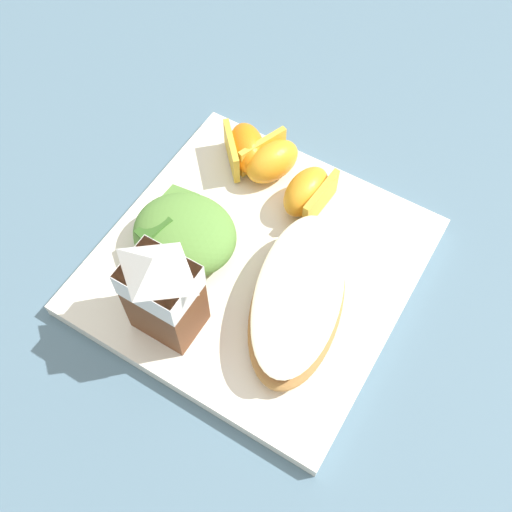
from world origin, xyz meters
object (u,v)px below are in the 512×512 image
(white_plate, at_px, (256,266))
(orange_wedge_front, at_px, (308,192))
(green_salad_pile, at_px, (185,234))
(milk_carton, at_px, (162,290))
(orange_wedge_middle, at_px, (271,160))
(orange_wedge_rear, at_px, (245,149))
(cheesy_pizza_bread, at_px, (298,298))

(white_plate, bearing_deg, orange_wedge_front, -96.28)
(green_salad_pile, relative_size, milk_carton, 0.91)
(orange_wedge_front, bearing_deg, milk_carton, 76.32)
(orange_wedge_front, bearing_deg, orange_wedge_middle, -17.72)
(orange_wedge_rear, bearing_deg, orange_wedge_middle, -179.29)
(white_plate, xyz_separation_m, cheesy_pizza_bread, (-0.06, 0.02, 0.03))
(white_plate, distance_m, orange_wedge_middle, 0.11)
(cheesy_pizza_bread, relative_size, orange_wedge_middle, 2.69)
(milk_carton, bearing_deg, orange_wedge_front, -103.68)
(orange_wedge_front, bearing_deg, cheesy_pizza_bread, 114.29)
(green_salad_pile, height_order, milk_carton, milk_carton)
(white_plate, bearing_deg, milk_carton, 70.04)
(cheesy_pizza_bread, xyz_separation_m, green_salad_pile, (0.12, -0.00, 0.00))
(green_salad_pile, height_order, orange_wedge_front, green_salad_pile)
(milk_carton, bearing_deg, orange_wedge_rear, -78.44)
(cheesy_pizza_bread, height_order, orange_wedge_middle, orange_wedge_middle)
(cheesy_pizza_bread, distance_m, orange_wedge_front, 0.12)
(green_salad_pile, xyz_separation_m, orange_wedge_middle, (-0.02, -0.12, -0.00))
(green_salad_pile, xyz_separation_m, orange_wedge_rear, (0.01, -0.12, -0.00))
(green_salad_pile, bearing_deg, orange_wedge_middle, -101.67)
(milk_carton, height_order, orange_wedge_middle, milk_carton)
(orange_wedge_middle, bearing_deg, white_plate, 112.94)
(cheesy_pizza_bread, height_order, orange_wedge_rear, orange_wedge_rear)
(cheesy_pizza_bread, bearing_deg, white_plate, -21.67)
(orange_wedge_middle, distance_m, orange_wedge_rear, 0.03)
(milk_carton, bearing_deg, orange_wedge_middle, -87.44)
(green_salad_pile, height_order, orange_wedge_middle, green_salad_pile)
(white_plate, relative_size, cheesy_pizza_bread, 1.51)
(orange_wedge_front, relative_size, orange_wedge_rear, 0.91)
(orange_wedge_rear, bearing_deg, milk_carton, 101.56)
(orange_wedge_front, bearing_deg, white_plate, 83.72)
(green_salad_pile, distance_m, orange_wedge_front, 0.13)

